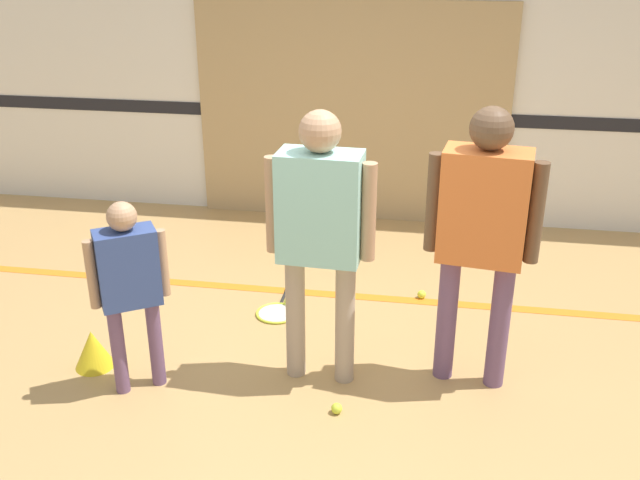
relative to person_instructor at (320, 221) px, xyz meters
name	(u,v)px	position (x,y,z in m)	size (l,w,h in m)	color
ground_plane	(327,369)	(0.03, 0.07, -1.07)	(16.00, 16.00, 0.00)	tan
wall_back	(375,53)	(0.03, 2.85, 0.53)	(16.00, 0.07, 3.20)	silver
wall_panel	(351,114)	(-0.17, 2.79, -0.03)	(2.93, 0.05, 2.07)	tan
floor_stripe	(347,295)	(0.03, 1.11, -1.06)	(14.40, 0.10, 0.01)	orange
person_instructor	(320,221)	(0.00, 0.00, 0.00)	(0.65, 0.29, 1.72)	tan
person_student_left	(129,277)	(-1.08, -0.30, -0.31)	(0.40, 0.34, 1.23)	#6B4C70
person_student_right	(483,221)	(0.93, 0.12, 0.02)	(0.66, 0.33, 1.75)	#6B4C70
racket_spare_on_floor	(277,312)	(-0.45, 0.75, -1.06)	(0.31, 0.54, 0.03)	#C6D838
tennis_ball_near_instructor	(337,408)	(0.16, -0.37, -1.03)	(0.07, 0.07, 0.07)	#CCE038
tennis_ball_by_spare_racket	(288,302)	(-0.39, 0.87, -1.03)	(0.07, 0.07, 0.07)	#CCE038
tennis_ball_stray_left	(422,294)	(0.61, 1.16, -1.03)	(0.07, 0.07, 0.07)	#CCE038
training_cone	(93,349)	(-1.47, -0.14, -0.94)	(0.25, 0.25, 0.26)	yellow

